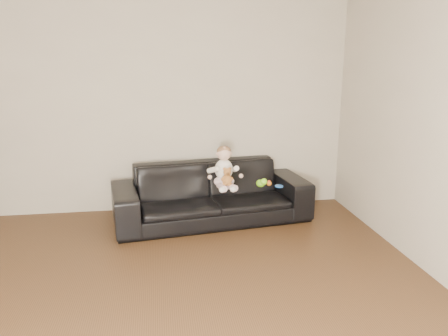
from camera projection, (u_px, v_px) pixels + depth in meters
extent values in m
plane|color=#B8AE9A|center=(142.00, 105.00, 5.20)|extent=(5.00, 0.00, 5.00)
imported|color=black|center=(211.00, 193.00, 5.07)|extent=(2.33, 1.17, 0.65)
ellipsoid|color=silver|center=(224.00, 181.00, 4.95)|extent=(0.29, 0.27, 0.13)
ellipsoid|color=white|center=(224.00, 169.00, 4.93)|extent=(0.24, 0.22, 0.24)
sphere|color=beige|center=(224.00, 153.00, 4.86)|extent=(0.20, 0.20, 0.16)
ellipsoid|color=#8C603F|center=(224.00, 151.00, 4.87)|extent=(0.20, 0.20, 0.11)
cylinder|color=silver|center=(222.00, 187.00, 4.80)|extent=(0.13, 0.21, 0.08)
cylinder|color=silver|center=(230.00, 187.00, 4.81)|extent=(0.13, 0.21, 0.08)
sphere|color=white|center=(222.00, 190.00, 4.70)|extent=(0.08, 0.08, 0.07)
sphere|color=white|center=(233.00, 189.00, 4.72)|extent=(0.08, 0.08, 0.07)
cylinder|color=white|center=(213.00, 170.00, 4.85)|extent=(0.11, 0.18, 0.11)
cylinder|color=white|center=(236.00, 169.00, 4.89)|extent=(0.11, 0.18, 0.11)
ellipsoid|color=#A6672F|center=(227.00, 180.00, 4.79)|extent=(0.12, 0.11, 0.13)
sphere|color=#A6672F|center=(227.00, 172.00, 4.75)|extent=(0.10, 0.10, 0.08)
sphere|color=#A6672F|center=(224.00, 169.00, 4.75)|extent=(0.04, 0.04, 0.03)
sphere|color=#A6672F|center=(230.00, 169.00, 4.76)|extent=(0.04, 0.04, 0.03)
sphere|color=#593819|center=(228.00, 174.00, 4.72)|extent=(0.04, 0.04, 0.03)
ellipsoid|color=#80E71B|center=(261.00, 183.00, 4.94)|extent=(0.14, 0.15, 0.09)
sphere|color=orange|center=(269.00, 183.00, 4.98)|extent=(0.07, 0.07, 0.06)
cylinder|color=blue|center=(279.00, 186.00, 4.96)|extent=(0.10, 0.10, 0.01)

